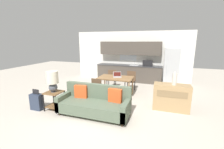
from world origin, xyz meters
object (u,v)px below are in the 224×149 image
Objects in this scene: credenza at (171,97)px; laptop at (117,76)px; couch at (95,103)px; refrigerator at (171,67)px; vase at (174,79)px; dining_chair_far_right at (130,80)px; dining_table at (116,79)px; dining_chair_far_left at (112,78)px; table_lamp at (53,80)px; dining_chair_near_left at (98,88)px; suitcase at (37,102)px; side_table at (54,98)px.

laptop is at bearing 158.46° from credenza.
refrigerator is at bearing 60.67° from couch.
vase is (-0.06, -3.09, 0.13)m from refrigerator.
dining_chair_far_right is 2.21× the size of laptop.
dining_table is 3.25× the size of vase.
vase is 0.48× the size of dining_chair_far_left.
table_lamp is 2.92m from dining_chair_far_left.
table_lamp is at bearing 54.09° from dining_chair_near_left.
credenza is 2.22m from laptop.
laptop is at bearing -133.58° from refrigerator.
dining_chair_far_right is at bearing -138.51° from refrigerator.
couch is at bearing -94.05° from dining_table.
refrigerator is at bearing 47.33° from dining_chair_far_right.
dining_table is 1.57× the size of dining_chair_far_right.
suitcase is (-4.14, -1.30, -0.77)m from vase.
couch reaches higher than dining_chair_far_right.
refrigerator is 2.73× the size of table_lamp.
laptop reaches higher than couch.
refrigerator is 2.68× the size of suitcase.
couch is 3.58× the size of side_table.
couch is at bearing 5.28° from side_table.
dining_table is 1.57× the size of dining_chair_far_left.
credenza is (2.07, -0.72, -0.26)m from dining_table.
dining_chair_far_right is (0.88, 1.54, 0.00)m from dining_chair_near_left.
dining_table is 1.80m from couch.
table_lamp is 3.78m from credenza.
couch reaches higher than dining_chair_near_left.
refrigerator is 3.06× the size of side_table.
vase reaches higher than table_lamp.
laptop reaches higher than suitcase.
table_lamp reaches higher than suitcase.
couch is at bearing -154.66° from credenza.
couch is 1.51m from table_lamp.
dining_chair_far_right is at bearing 49.26° from suitcase.
vase is at bearing 17.44° from suitcase.
table_lamp reaches higher than laptop.
credenza is at bearing 25.34° from couch.
dining_chair_near_left and dining_chair_far_right have the same top height.
refrigerator is at bearing -123.71° from dining_chair_near_left.
side_table is at bearing -117.31° from dining_chair_far_left.
dining_table is 1.23× the size of credenza.
suitcase is at bearing -154.41° from laptop.
laptop is at bearing 46.20° from suitcase.
dining_chair_near_left is 2.07m from suitcase.
table_lamp reaches higher than dining_chair_near_left.
couch is 2.47× the size of dining_chair_far_left.
side_table is at bearing -148.28° from laptop.
dining_table is 2.28m from vase.
dining_chair_near_left is at bearing 47.52° from side_table.
vase is 1.07× the size of laptop.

